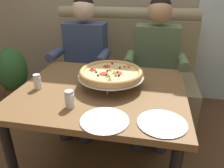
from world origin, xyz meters
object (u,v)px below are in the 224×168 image
patio_chair (224,45)px  plate_near_right (105,119)px  shaker_pepper_flakes (38,83)px  diner_left (83,57)px  potted_plant (12,74)px  plate_near_left (162,122)px  pizza (111,73)px  shaker_parmesan (70,100)px  dining_table (102,100)px  diner_right (156,62)px  booth_bench (122,78)px

patio_chair → plate_near_right: bearing=-115.8°
plate_near_right → shaker_pepper_flakes: bearing=151.8°
diner_left → potted_plant: 1.02m
diner_left → patio_chair: 2.30m
plate_near_right → plate_near_left: bearing=6.7°
pizza → potted_plant: size_ratio=0.63×
diner_left → shaker_parmesan: 0.96m
dining_table → patio_chair: patio_chair is taller
shaker_pepper_flakes → patio_chair: bearing=52.4°
plate_near_right → diner_right: bearing=76.7°
booth_bench → shaker_parmesan: bearing=-95.6°
booth_bench → dining_table: (0.00, -0.93, 0.23)m
booth_bench → diner_left: 0.54m
shaker_parmesan → potted_plant: 1.67m
booth_bench → dining_table: bearing=-90.0°
pizza → shaker_pepper_flakes: 0.49m
plate_near_right → potted_plant: bearing=139.5°
shaker_parmesan → shaker_pepper_flakes: 0.35m
pizza → potted_plant: 1.63m
pizza → plate_near_left: (0.34, -0.38, -0.09)m
patio_chair → potted_plant: (-2.65, -1.37, -0.14)m
shaker_pepper_flakes → plate_near_right: bearing=-28.2°
booth_bench → diner_left: (-0.35, -0.27, 0.31)m
diner_right → potted_plant: (-1.65, 0.17, -0.32)m
booth_bench → diner_left: diner_left is taller
shaker_parmesan → pizza: bearing=61.6°
booth_bench → pizza: 0.98m
diner_right → plate_near_right: diner_right is taller
potted_plant → booth_bench: bearing=4.1°
plate_near_left → diner_left: bearing=126.8°
diner_left → shaker_pepper_flakes: bearing=-95.3°
diner_left → potted_plant: bearing=169.7°
dining_table → shaker_parmesan: shaker_parmesan is taller
plate_near_right → booth_bench: bearing=94.7°
booth_bench → pizza: size_ratio=3.49×
potted_plant → diner_left: bearing=-10.3°
dining_table → diner_right: size_ratio=0.87×
booth_bench → diner_right: diner_right is taller
pizza → booth_bench: bearing=93.6°
shaker_parmesan → diner_left: bearing=103.8°
booth_bench → shaker_parmesan: (-0.12, -1.20, 0.37)m
dining_table → plate_near_right: 0.39m
diner_left → diner_right: size_ratio=1.00×
dining_table → pizza: size_ratio=2.49×
booth_bench → patio_chair: size_ratio=1.80×
booth_bench → plate_near_left: size_ratio=6.10×
booth_bench → pizza: booth_bench is taller
booth_bench → patio_chair: booth_bench is taller
shaker_pepper_flakes → patio_chair: 2.90m
diner_right → patio_chair: size_ratio=1.48×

